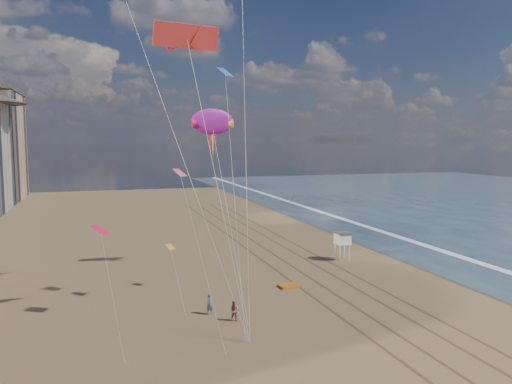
# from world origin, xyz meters

# --- Properties ---
(wet_sand) EXTENTS (260.00, 260.00, 0.00)m
(wet_sand) POSITION_xyz_m (19.00, 40.00, 0.00)
(wet_sand) COLOR #42301E
(wet_sand) RESTS_ON ground
(foam) EXTENTS (260.00, 260.00, 0.00)m
(foam) POSITION_xyz_m (23.20, 40.00, 0.00)
(foam) COLOR white
(foam) RESTS_ON ground
(tracks) EXTENTS (7.68, 120.00, 0.01)m
(tracks) POSITION_xyz_m (2.55, 30.00, 0.01)
(tracks) COLOR brown
(tracks) RESTS_ON ground
(lifeguard_stand) EXTENTS (1.92, 1.92, 3.48)m
(lifeguard_stand) POSITION_xyz_m (8.15, 32.90, 2.68)
(lifeguard_stand) COLOR silver
(lifeguard_stand) RESTS_ON ground
(grounded_kite) EXTENTS (2.19, 1.49, 0.24)m
(grounded_kite) POSITION_xyz_m (-2.11, 24.42, 0.12)
(grounded_kite) COLOR orange
(grounded_kite) RESTS_ON ground
(show_kite) EXTENTS (4.66, 9.67, 24.10)m
(show_kite) POSITION_xyz_m (-7.70, 33.86, 16.64)
(show_kite) COLOR #9E1898
(show_kite) RESTS_ON ground
(kite_flyer_a) EXTENTS (0.75, 0.60, 1.77)m
(kite_flyer_a) POSITION_xyz_m (-11.37, 19.09, 0.89)
(kite_flyer_a) COLOR slate
(kite_flyer_a) RESTS_ON ground
(kite_flyer_b) EXTENTS (1.05, 0.97, 1.74)m
(kite_flyer_b) POSITION_xyz_m (-9.82, 16.89, 0.87)
(kite_flyer_b) COLOR #985C4D
(kite_flyer_b) RESTS_ON ground
(small_kites) EXTENTS (12.24, 8.57, 16.83)m
(small_kites) POSITION_xyz_m (-14.47, 22.16, 11.80)
(small_kites) COLOR blue
(small_kites) RESTS_ON ground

